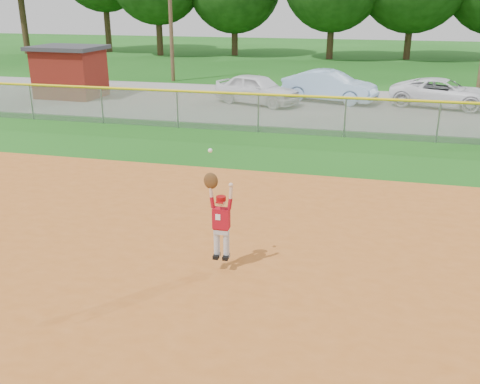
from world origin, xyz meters
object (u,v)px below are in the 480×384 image
car_white_b (443,93)px  utility_shed (70,71)px  car_white_a (257,89)px  ballplayer (220,217)px  car_blue (330,86)px

car_white_b → utility_shed: bearing=109.0°
utility_shed → car_white_a: bearing=2.0°
utility_shed → ballplayer: utility_shed is taller
car_blue → car_white_b: 5.39m
car_blue → ballplayer: (-0.56, -18.32, 0.33)m
car_white_a → car_white_b: (8.79, 1.36, -0.06)m
car_white_b → ballplayer: bearing=175.7°
car_white_a → ballplayer: 17.08m
car_blue → car_white_b: (5.38, -0.13, -0.10)m
ballplayer → utility_shed: bearing=127.8°
car_white_a → ballplayer: (2.84, -16.84, 0.37)m
car_white_b → car_blue: bearing=102.4°
car_white_b → utility_shed: size_ratio=1.32×
car_blue → car_white_b: car_blue is taller
car_white_a → car_blue: 3.71m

